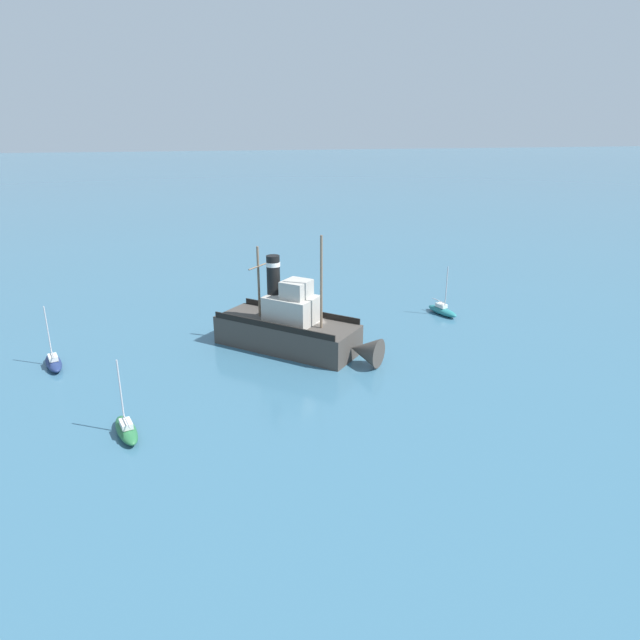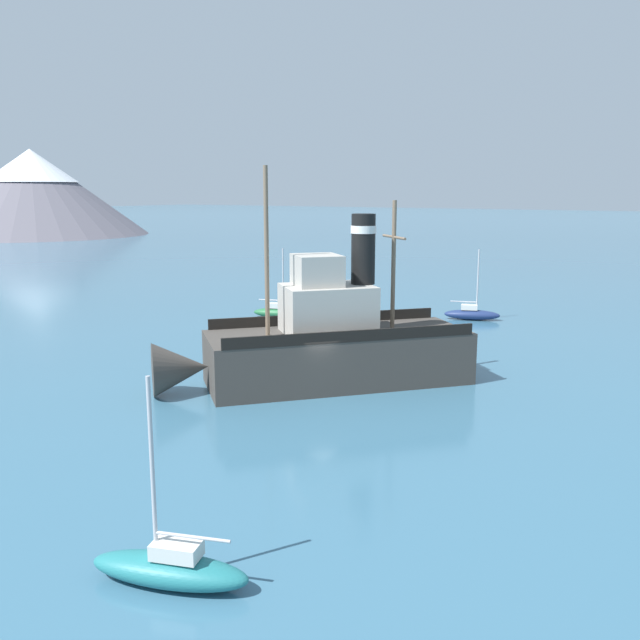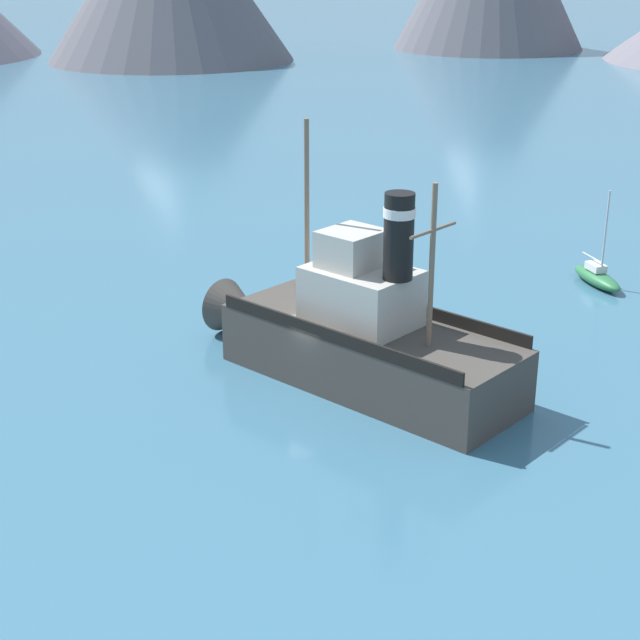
# 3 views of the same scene
# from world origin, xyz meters

# --- Properties ---
(ground_plane) EXTENTS (600.00, 600.00, 0.00)m
(ground_plane) POSITION_xyz_m (0.00, 0.00, 0.00)
(ground_plane) COLOR #38667F
(old_tugboat) EXTENTS (13.14, 11.92, 9.90)m
(old_tugboat) POSITION_xyz_m (1.40, 0.44, 1.83)
(old_tugboat) COLOR #423D38
(old_tugboat) RESTS_ON ground
(sailboat_navy) EXTENTS (2.34, 3.95, 4.90)m
(sailboat_navy) POSITION_xyz_m (20.23, 0.47, 0.43)
(sailboat_navy) COLOR navy
(sailboat_navy) RESTS_ON ground
(sailboat_green) EXTENTS (2.24, 3.95, 4.90)m
(sailboat_green) POSITION_xyz_m (13.45, 12.08, 0.43)
(sailboat_green) COLOR #286B3D
(sailboat_green) RESTS_ON ground
(sailboat_teal) EXTENTS (2.32, 3.95, 4.90)m
(sailboat_teal) POSITION_xyz_m (-14.33, -5.53, 0.43)
(sailboat_teal) COLOR #23757A
(sailboat_teal) RESTS_ON ground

